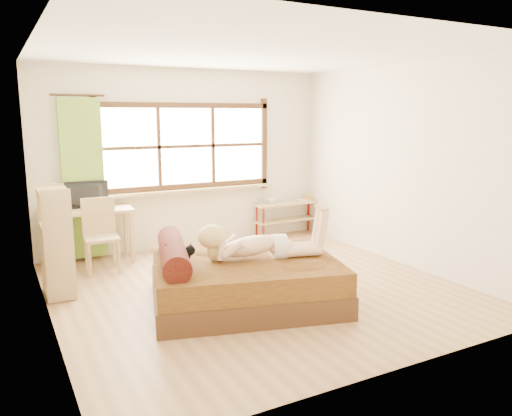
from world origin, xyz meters
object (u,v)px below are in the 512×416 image
woman (259,231)px  bookshelf (56,241)px  bed (241,279)px  desk (86,217)px  chair (100,230)px  pipe_shelf (287,211)px  kitten (178,254)px

woman → bookshelf: 2.29m
bed → desk: size_ratio=1.85×
desk → chair: 0.40m
bed → bookshelf: bookshelf is taller
desk → chair: bearing=-70.4°
chair → pipe_shelf: 3.22m
woman → bookshelf: bookshelf is taller
desk → pipe_shelf: 3.29m
desk → chair: size_ratio=1.31×
bookshelf → woman: bearing=-32.7°
pipe_shelf → bookshelf: bearing=-163.1°
woman → bookshelf: size_ratio=1.11×
woman → chair: size_ratio=1.45×
pipe_shelf → chair: bearing=-172.5°
woman → chair: bearing=138.4°
chair → pipe_shelf: (3.18, 0.48, -0.11)m
bed → kitten: (-0.67, 0.09, 0.34)m
desk → kitten: bearing=-72.8°
kitten → chair: 1.88m
bed → desk: bearing=133.1°
bed → pipe_shelf: (2.07, 2.40, 0.15)m
kitten → bed: bearing=7.8°
kitten → bookshelf: bearing=149.4°
bed → kitten: size_ratio=7.83×
desk → chair: (0.11, -0.36, -0.13)m
kitten → pipe_shelf: (2.75, 2.32, -0.19)m
desk → bookshelf: 1.23m
bed → woman: size_ratio=1.68×
woman → desk: woman is taller
desk → bed: bearing=-58.6°
bed → bookshelf: bearing=161.1°
desk → pipe_shelf: size_ratio=1.09×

